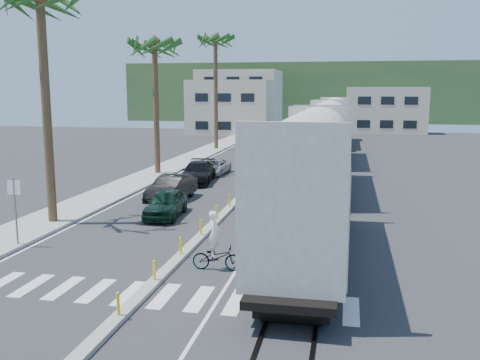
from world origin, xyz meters
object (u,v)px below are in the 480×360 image
street_sign (15,202)px  car_lead (166,203)px  car_second (171,188)px  cyclist (216,251)px

street_sign → car_lead: size_ratio=0.69×
car_lead → car_second: size_ratio=0.91×
car_lead → car_second: (-1.04, 3.99, 0.05)m
street_sign → car_second: 11.12m
street_sign → car_second: (3.35, 10.53, -1.20)m
car_lead → car_second: car_second is taller
car_lead → cyclist: size_ratio=1.92×
cyclist → car_lead: bearing=28.6°
car_lead → cyclist: 8.99m
cyclist → car_second: bearing=23.3°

